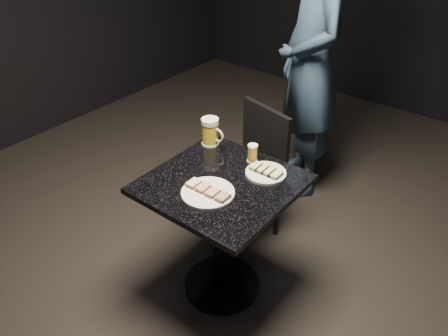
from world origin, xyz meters
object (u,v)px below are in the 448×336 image
at_px(table, 222,219).
at_px(plate_small, 266,173).
at_px(chair, 250,166).
at_px(patron, 310,66).
at_px(beer_tumbler, 253,153).
at_px(plate_large, 208,193).
at_px(beer_mug, 211,132).

bearing_deg(table, plate_small, 54.19).
height_order(plate_small, chair, chair).
distance_m(plate_small, table, 0.34).
relative_size(patron, table, 2.54).
bearing_deg(beer_tumbler, plate_small, -25.55).
distance_m(plate_large, table, 0.28).
bearing_deg(plate_small, beer_tumbler, 154.45).
bearing_deg(table, beer_tumbler, 87.47).
relative_size(patron, beer_tumbler, 19.41).
height_order(plate_large, patron, patron).
distance_m(beer_mug, beer_tumbler, 0.29).
relative_size(beer_mug, beer_tumbler, 1.61).
height_order(table, chair, chair).
distance_m(plate_large, chair, 0.72).
distance_m(plate_large, beer_mug, 0.48).
bearing_deg(beer_tumbler, plate_large, -89.67).
xyz_separation_m(table, beer_mug, (-0.28, 0.25, 0.32)).
height_order(plate_large, table, plate_large).
distance_m(table, chair, 0.55).
relative_size(patron, chair, 2.19).
bearing_deg(beer_mug, plate_large, -52.13).
relative_size(plate_large, plate_small, 1.23).
xyz_separation_m(beer_tumbler, chair, (-0.20, 0.27, -0.30)).
relative_size(table, chair, 0.86).
height_order(plate_large, chair, chair).
xyz_separation_m(plate_small, table, (-0.14, -0.19, -0.25)).
bearing_deg(plate_large, table, 96.21).
distance_m(table, beer_tumbler, 0.38).
bearing_deg(table, beer_mug, 137.75).
bearing_deg(beer_mug, plate_small, -8.42).
bearing_deg(beer_tumbler, beer_mug, 179.81).
bearing_deg(beer_mug, table, -42.25).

